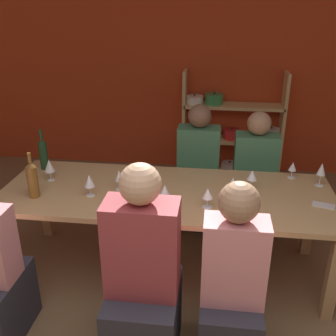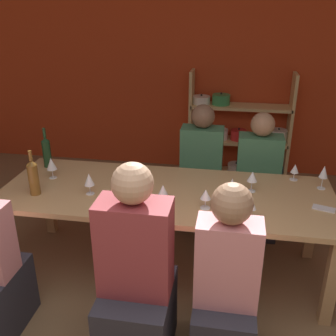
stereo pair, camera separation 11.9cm
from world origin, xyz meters
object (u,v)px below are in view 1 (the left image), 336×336
Objects in this scene: wine_glass_empty_c at (89,181)px; person_near_b at (232,295)px; wine_glass_white_a at (321,170)px; cell_phone at (323,205)px; wine_glass_red_d at (49,166)px; person_far_b at (253,187)px; wine_bottle_dark at (32,179)px; wine_glass_red_c at (253,203)px; wine_glass_white_c at (233,183)px; wine_glass_white_b at (208,194)px; wine_glass_white_d at (119,176)px; shelf_unit at (230,137)px; wine_glass_red_b at (252,176)px; wine_glass_empty_a at (165,191)px; wine_glass_empty_b at (140,188)px; dining_table at (166,200)px; person_near_a at (143,292)px; person_far_a at (198,180)px; wine_glass_red_a at (293,167)px; wine_bottle_green at (43,153)px.

wine_glass_empty_c is 1.28m from person_near_b.
wine_glass_white_a is 1.15× the size of cell_phone.
wine_glass_red_d is at bearing 175.37° from cell_phone.
wine_bottle_dark is at bearing 29.95° from person_far_b.
wine_glass_red_c reaches higher than wine_glass_white_c.
wine_glass_white_d reaches higher than wine_glass_white_b.
wine_glass_red_c is 0.91× the size of wine_glass_empty_c.
shelf_unit is 2.38m from wine_glass_red_c.
wine_glass_red_b is at bearing 11.31° from wine_bottle_dark.
wine_glass_red_c is at bearing -11.23° from wine_glass_empty_a.
person_far_b is at bearing 35.22° from wine_glass_white_d.
wine_glass_red_d is at bearing 89.35° from wine_bottle_dark.
wine_glass_red_b is 0.14× the size of person_near_b.
wine_glass_white_a is at bearing 28.25° from wine_glass_white_b.
wine_glass_red_b reaches higher than wine_glass_white_d.
shelf_unit is 7.28× the size of wine_glass_empty_b.
wine_glass_white_d is at bearing -178.60° from dining_table.
wine_glass_white_d is 0.91× the size of wine_glass_red_d.
cell_phone is at bearing 23.11° from wine_glass_red_c.
wine_glass_red_b reaches higher than wine_glass_red_c.
wine_bottle_dark reaches higher than wine_glass_white_c.
wine_glass_red_d reaches higher than dining_table.
wine_glass_white_d reaches higher than wine_glass_empty_a.
wine_glass_red_b reaches higher than wine_glass_white_c.
wine_bottle_dark is at bearing 179.95° from wine_glass_white_b.
person_far_b is at bearing 64.87° from person_near_a.
person_far_a is at bearing 149.40° from wine_glass_white_a.
shelf_unit is 2.48m from wine_glass_red_d.
wine_glass_red_d is (-1.27, 0.29, 0.02)m from wine_glass_white_b.
wine_glass_empty_a is (-0.97, -0.56, 0.01)m from wine_glass_red_a.
wine_glass_white_c reaches higher than wine_glass_white_b.
wine_glass_red_c is at bearing -134.89° from wine_glass_white_a.
wine_bottle_dark is at bearing -167.81° from wine_glass_white_a.
wine_glass_empty_b is (0.79, -0.01, -0.02)m from wine_bottle_dark.
wine_glass_red_d reaches higher than wine_glass_red_b.
wine_glass_white_a is at bearing 12.71° from wine_glass_empty_c.
person_near_b is at bearing -34.01° from wine_bottle_green.
wine_bottle_dark reaches higher than cell_phone.
shelf_unit is 9.57× the size of wine_glass_red_a.
dining_table is 0.42m from wine_glass_white_b.
wine_glass_empty_b is (-0.17, -0.03, 0.02)m from wine_glass_empty_a.
wine_glass_red_c is 1.03m from wine_glass_white_d.
wine_glass_white_c is (0.48, 0.18, 0.00)m from wine_glass_empty_a.
wine_glass_red_d is at bearing 134.90° from person_near_a.
wine_glass_red_b is 1.22m from wine_glass_empty_c.
wine_glass_red_d is (0.14, -0.22, -0.02)m from wine_bottle_green.
person_far_b is at bearing 29.95° from wine_bottle_dark.
wine_glass_empty_a is at bearing -25.12° from wine_glass_white_d.
shelf_unit is 6.84× the size of wine_glass_white_a.
wine_glass_white_a is (1.17, 0.25, 0.21)m from dining_table.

